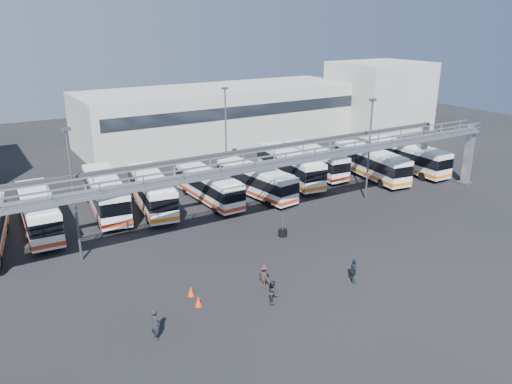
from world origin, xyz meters
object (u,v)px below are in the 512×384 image
light_pole_back (226,127)px  cone_left (198,301)px  pedestrian_c (264,276)px  pedestrian_b (273,292)px  bus_3 (151,190)px  bus_8 (371,162)px  bus_7 (315,160)px  bus_5 (256,180)px  bus_2 (105,193)px  pedestrian_a (155,324)px  tire_stack (283,232)px  light_pole_left (73,189)px  pedestrian_d (354,271)px  bus_9 (407,156)px  bus_4 (209,185)px  cone_right (191,291)px  bus_1 (39,211)px  bus_6 (290,165)px  light_pole_mid (369,144)px

light_pole_back → cone_left: light_pole_back is taller
pedestrian_c → pedestrian_b: bearing=155.0°
bus_3 → bus_8: size_ratio=0.99×
bus_3 → bus_7: 20.48m
pedestrian_b → bus_5: bearing=-1.9°
bus_2 → pedestrian_a: bearing=-92.0°
bus_5 → cone_left: bus_5 is taller
light_pole_back → bus_8: light_pole_back is taller
pedestrian_a → tire_stack: (14.29, 8.11, -0.59)m
light_pole_back → bus_5: (-1.05, -8.37, -3.98)m
bus_8 → pedestrian_b: (-24.48, -16.79, -1.10)m
light_pole_left → pedestrian_c: bearing=-48.2°
pedestrian_a → tire_stack: bearing=-70.2°
light_pole_back → pedestrian_d: (-4.71, -27.30, -4.85)m
bus_9 → pedestrian_a: bus_9 is taller
light_pole_back → tire_stack: (-4.42, -18.22, -5.36)m
bus_4 → pedestrian_b: bus_4 is taller
pedestrian_d → bus_7: bearing=-3.7°
bus_2 → pedestrian_d: 24.88m
light_pole_back → bus_5: 9.32m
bus_3 → pedestrian_c: 18.61m
bus_2 → cone_left: bearing=-82.5°
pedestrian_a → cone_right: bearing=-57.9°
light_pole_left → bus_9: bearing=5.7°
tire_stack → bus_3: bearing=120.3°
cone_right → bus_5: bearing=46.4°
light_pole_left → light_pole_back: 24.41m
light_pole_back → bus_1: 22.92m
light_pole_left → light_pole_back: same height
pedestrian_d → tire_stack: bearing=26.4°
bus_2 → bus_6: bearing=3.0°
light_pole_mid → pedestrian_c: bearing=-152.1°
light_pole_left → pedestrian_d: size_ratio=5.79×
light_pole_back → pedestrian_b: bearing=-112.3°
pedestrian_a → bus_9: bearing=-76.6°
bus_1 → pedestrian_a: bearing=-79.0°
light_pole_back → pedestrian_a: 32.66m
bus_6 → tire_stack: bus_6 is taller
bus_3 → pedestrian_c: (1.08, -18.56, -0.99)m
light_pole_left → light_pole_back: size_ratio=1.00×
light_pole_left → bus_8: bearing=7.1°
cone_right → pedestrian_a: bearing=-138.1°
light_pole_left → cone_left: (4.82, -10.47, -5.37)m
light_pole_left → bus_1: bearing=102.4°
bus_7 → tire_stack: size_ratio=4.99×
light_pole_mid → tire_stack: (-12.42, -3.22, -5.36)m
light_pole_left → tire_stack: 17.01m
bus_5 → cone_right: size_ratio=15.11×
pedestrian_c → cone_left: bearing=77.5°
light_pole_back → bus_9: 21.96m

